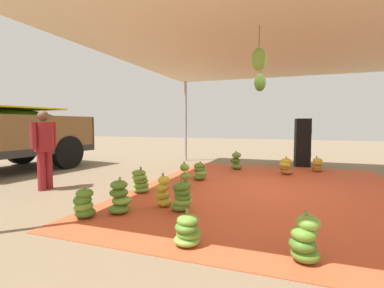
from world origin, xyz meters
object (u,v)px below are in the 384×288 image
object	(u,v)px
speaker_stack	(302,143)
banana_bunch_1	(185,177)
worker_0	(44,144)
banana_bunch_4	(317,165)
banana_bunch_5	(163,192)
banana_bunch_0	(182,198)
banana_bunch_9	(84,204)
banana_bunch_6	(286,167)
banana_bunch_7	(305,240)
banana_bunch_2	(236,161)
banana_bunch_3	(187,231)
banana_bunch_11	(200,172)
banana_bunch_8	(140,182)
banana_bunch_10	(120,198)

from	to	relation	value
speaker_stack	banana_bunch_1	bearing A→B (deg)	151.13
worker_0	banana_bunch_4	bearing A→B (deg)	-51.92
banana_bunch_5	banana_bunch_0	bearing A→B (deg)	-107.38
banana_bunch_9	worker_0	size ratio (longest dim) A/B	0.28
banana_bunch_6	worker_0	xyz separation A→B (m)	(-3.51, 4.65, 0.74)
banana_bunch_5	banana_bunch_7	bearing A→B (deg)	-119.76
banana_bunch_2	banana_bunch_6	bearing A→B (deg)	-105.83
banana_bunch_3	banana_bunch_9	bearing A→B (deg)	77.87
worker_0	banana_bunch_2	bearing A→B (deg)	-39.45
banana_bunch_6	banana_bunch_11	world-z (taller)	banana_bunch_6
banana_bunch_3	banana_bunch_9	size ratio (longest dim) A/B	0.92
banana_bunch_8	banana_bunch_0	bearing A→B (deg)	-124.34
banana_bunch_0	speaker_stack	distance (m)	6.04
banana_bunch_10	banana_bunch_8	bearing A→B (deg)	16.56
banana_bunch_6	banana_bunch_1	bearing A→B (deg)	142.41
banana_bunch_4	banana_bunch_5	size ratio (longest dim) A/B	0.80
banana_bunch_4	banana_bunch_8	size ratio (longest dim) A/B	0.86
banana_bunch_9	banana_bunch_6	bearing A→B (deg)	-29.66
banana_bunch_6	speaker_stack	bearing A→B (deg)	-14.00
banana_bunch_0	speaker_stack	world-z (taller)	speaker_stack
speaker_stack	banana_bunch_3	bearing A→B (deg)	168.86
banana_bunch_3	banana_bunch_6	distance (m)	5.12
banana_bunch_3	banana_bunch_10	size ratio (longest dim) A/B	0.77
banana_bunch_1	banana_bunch_10	size ratio (longest dim) A/B	1.05
banana_bunch_2	banana_bunch_3	bearing A→B (deg)	-174.50
banana_bunch_4	banana_bunch_6	bearing A→B (deg)	133.13
banana_bunch_1	banana_bunch_3	bearing A→B (deg)	-158.08
banana_bunch_5	banana_bunch_8	xyz separation A→B (m)	(0.72, 0.85, -0.02)
worker_0	banana_bunch_6	bearing A→B (deg)	-52.90
banana_bunch_6	banana_bunch_9	distance (m)	5.37
banana_bunch_5	banana_bunch_4	bearing A→B (deg)	-29.91
banana_bunch_2	banana_bunch_7	xyz separation A→B (m)	(-5.41, -1.74, -0.02)
banana_bunch_3	worker_0	bearing A→B (deg)	67.82
banana_bunch_0	banana_bunch_4	size ratio (longest dim) A/B	1.14
banana_bunch_10	worker_0	distance (m)	2.60
banana_bunch_3	banana_bunch_1	bearing A→B (deg)	21.92
banana_bunch_3	banana_bunch_5	size ratio (longest dim) A/B	0.77
speaker_stack	worker_0	bearing A→B (deg)	136.22
banana_bunch_7	banana_bunch_10	world-z (taller)	banana_bunch_10
banana_bunch_4	banana_bunch_11	xyz separation A→B (m)	(-2.28, 2.75, 0.02)
banana_bunch_2	banana_bunch_11	bearing A→B (deg)	165.19
banana_bunch_6	banana_bunch_11	distance (m)	2.44
banana_bunch_10	banana_bunch_11	world-z (taller)	banana_bunch_10
banana_bunch_1	banana_bunch_7	xyz separation A→B (m)	(-2.51, -2.24, -0.03)
banana_bunch_1	banana_bunch_10	world-z (taller)	banana_bunch_1
banana_bunch_7	speaker_stack	distance (m)	6.83
banana_bunch_5	worker_0	size ratio (longest dim) A/B	0.34
banana_bunch_0	banana_bunch_7	world-z (taller)	banana_bunch_7
banana_bunch_5	speaker_stack	xyz separation A→B (m)	(5.60, -2.25, 0.52)
banana_bunch_6	banana_bunch_8	size ratio (longest dim) A/B	0.94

